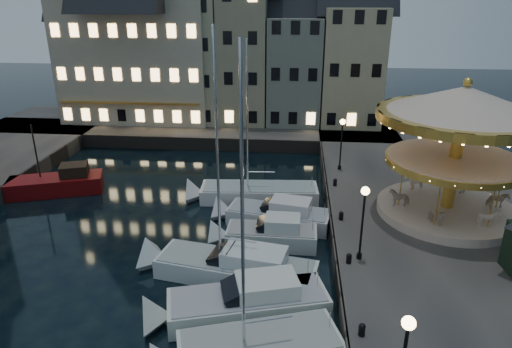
# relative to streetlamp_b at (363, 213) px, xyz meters

# --- Properties ---
(ground) EXTENTS (160.00, 160.00, 0.00)m
(ground) POSITION_rel_streetlamp_b_xyz_m (-7.20, -1.00, -4.02)
(ground) COLOR black
(ground) RESTS_ON ground
(quay_east) EXTENTS (16.00, 56.00, 1.30)m
(quay_east) POSITION_rel_streetlamp_b_xyz_m (6.80, 5.00, -3.37)
(quay_east) COLOR #474442
(quay_east) RESTS_ON ground
(quay_north) EXTENTS (44.00, 12.00, 1.30)m
(quay_north) POSITION_rel_streetlamp_b_xyz_m (-15.20, 27.00, -3.37)
(quay_north) COLOR #474442
(quay_north) RESTS_ON ground
(quaywall_e) EXTENTS (0.15, 44.00, 1.30)m
(quaywall_e) POSITION_rel_streetlamp_b_xyz_m (-1.20, 5.00, -3.37)
(quaywall_e) COLOR #47423A
(quaywall_e) RESTS_ON ground
(quaywall_n) EXTENTS (48.00, 0.15, 1.30)m
(quaywall_n) POSITION_rel_streetlamp_b_xyz_m (-13.20, 21.00, -3.37)
(quaywall_n) COLOR #47423A
(quaywall_n) RESTS_ON ground
(streetlamp_b) EXTENTS (0.44, 0.44, 4.17)m
(streetlamp_b) POSITION_rel_streetlamp_b_xyz_m (0.00, 0.00, 0.00)
(streetlamp_b) COLOR black
(streetlamp_b) RESTS_ON quay_east
(streetlamp_c) EXTENTS (0.44, 0.44, 4.17)m
(streetlamp_c) POSITION_rel_streetlamp_b_xyz_m (0.00, 13.50, 0.00)
(streetlamp_c) COLOR black
(streetlamp_c) RESTS_ON quay_east
(bollard_a) EXTENTS (0.30, 0.30, 0.57)m
(bollard_a) POSITION_rel_streetlamp_b_xyz_m (-0.60, -6.00, -2.41)
(bollard_a) COLOR black
(bollard_a) RESTS_ON quay_east
(bollard_b) EXTENTS (0.30, 0.30, 0.57)m
(bollard_b) POSITION_rel_streetlamp_b_xyz_m (-0.60, -0.50, -2.41)
(bollard_b) COLOR black
(bollard_b) RESTS_ON quay_east
(bollard_c) EXTENTS (0.30, 0.30, 0.57)m
(bollard_c) POSITION_rel_streetlamp_b_xyz_m (-0.60, 4.50, -2.41)
(bollard_c) COLOR black
(bollard_c) RESTS_ON quay_east
(bollard_d) EXTENTS (0.30, 0.30, 0.57)m
(bollard_d) POSITION_rel_streetlamp_b_xyz_m (-0.60, 10.00, -2.41)
(bollard_d) COLOR black
(bollard_d) RESTS_ON quay_east
(townhouse_na) EXTENTS (5.50, 8.00, 12.80)m
(townhouse_na) POSITION_rel_streetlamp_b_xyz_m (-26.70, 29.00, 3.76)
(townhouse_na) COLOR gray
(townhouse_na) RESTS_ON quay_north
(townhouse_nb) EXTENTS (6.16, 8.00, 13.80)m
(townhouse_nb) POSITION_rel_streetlamp_b_xyz_m (-21.25, 29.00, 4.26)
(townhouse_nb) COLOR #AE9B8E
(townhouse_nb) RESTS_ON quay_north
(townhouse_nc) EXTENTS (6.82, 8.00, 14.80)m
(townhouse_nc) POSITION_rel_streetlamp_b_xyz_m (-15.20, 29.00, 4.76)
(townhouse_nc) COLOR tan
(townhouse_nc) RESTS_ON quay_north
(townhouse_nd) EXTENTS (5.50, 8.00, 15.80)m
(townhouse_nd) POSITION_rel_streetlamp_b_xyz_m (-9.45, 29.00, 5.26)
(townhouse_nd) COLOR gray
(townhouse_nd) RESTS_ON quay_north
(townhouse_ne) EXTENTS (6.16, 8.00, 12.80)m
(townhouse_ne) POSITION_rel_streetlamp_b_xyz_m (-4.00, 29.00, 3.76)
(townhouse_ne) COLOR slate
(townhouse_ne) RESTS_ON quay_north
(townhouse_nf) EXTENTS (6.82, 8.00, 13.80)m
(townhouse_nf) POSITION_rel_streetlamp_b_xyz_m (2.05, 29.00, 4.26)
(townhouse_nf) COLOR tan
(townhouse_nf) RESTS_ON quay_north
(hotel_corner) EXTENTS (17.60, 9.00, 16.80)m
(hotel_corner) POSITION_rel_streetlamp_b_xyz_m (-21.20, 29.00, 5.76)
(hotel_corner) COLOR #C0B69C
(hotel_corner) RESTS_ON quay_north
(motorboat_b) EXTENTS (8.76, 4.68, 2.15)m
(motorboat_b) POSITION_rel_streetlamp_b_xyz_m (-6.01, -3.58, -3.37)
(motorboat_b) COLOR silver
(motorboat_b) RESTS_ON ground
(motorboat_c) EXTENTS (9.82, 4.24, 12.99)m
(motorboat_c) POSITION_rel_streetlamp_b_xyz_m (-6.98, -0.49, -3.34)
(motorboat_c) COLOR silver
(motorboat_c) RESTS_ON ground
(motorboat_d) EXTENTS (6.58, 2.24, 2.15)m
(motorboat_d) POSITION_rel_streetlamp_b_xyz_m (-5.31, 3.24, -3.38)
(motorboat_d) COLOR silver
(motorboat_d) RESTS_ON ground
(motorboat_e) EXTENTS (7.91, 3.63, 2.15)m
(motorboat_e) POSITION_rel_streetlamp_b_xyz_m (-4.98, 5.99, -3.38)
(motorboat_e) COLOR silver
(motorboat_e) RESTS_ON ground
(motorboat_f) EXTENTS (9.81, 3.16, 13.01)m
(motorboat_f) POSITION_rel_streetlamp_b_xyz_m (-6.79, 9.75, -3.49)
(motorboat_f) COLOR silver
(motorboat_f) RESTS_ON ground
(red_fishing_boat) EXTENTS (7.34, 4.53, 5.78)m
(red_fishing_boat) POSITION_rel_streetlamp_b_xyz_m (-22.00, 9.75, -3.33)
(red_fishing_boat) COLOR #66090A
(red_fishing_boat) RESTS_ON ground
(carousel) EXTENTS (9.99, 9.99, 8.74)m
(carousel) POSITION_rel_streetlamp_b_xyz_m (6.22, 5.93, 3.04)
(carousel) COLOR beige
(carousel) RESTS_ON quay_east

